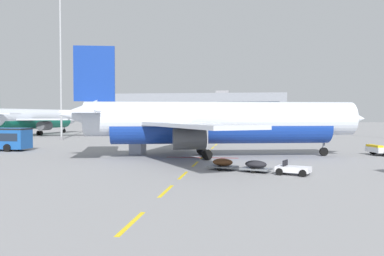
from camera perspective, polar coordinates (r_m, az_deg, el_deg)
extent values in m
plane|color=gray|center=(64.26, 23.33, -2.48)|extent=(400.00, 400.00, 0.00)
cube|color=yellow|center=(18.19, -8.64, -13.25)|extent=(0.24, 4.00, 0.01)
cube|color=yellow|center=(25.22, -3.72, -8.95)|extent=(0.24, 4.00, 0.01)
cube|color=yellow|center=(31.55, -1.28, -6.74)|extent=(0.24, 4.00, 0.01)
cube|color=yellow|center=(38.65, 0.46, -5.15)|extent=(0.24, 4.00, 0.01)
cube|color=yellow|center=(44.88, 1.53, -4.16)|extent=(0.24, 4.00, 0.01)
cube|color=yellow|center=(51.51, 2.38, -3.38)|extent=(0.24, 4.00, 0.01)
cube|color=yellow|center=(57.54, 2.98, -2.82)|extent=(0.24, 4.00, 0.01)
cube|color=yellow|center=(63.45, 3.45, -2.38)|extent=(0.24, 4.00, 0.01)
cube|color=yellow|center=(69.19, 3.84, -2.03)|extent=(0.24, 4.00, 0.01)
cube|color=yellow|center=(74.82, 4.15, -1.73)|extent=(0.24, 4.00, 0.01)
cube|color=yellow|center=(81.10, 4.46, -1.45)|extent=(0.24, 4.00, 0.01)
cube|color=yellow|center=(87.70, 4.73, -1.20)|extent=(0.24, 4.00, 0.01)
cube|color=yellow|center=(93.55, 4.94, -1.00)|extent=(0.24, 4.00, 0.01)
cube|color=yellow|center=(100.55, 5.15, -0.80)|extent=(0.24, 4.00, 0.01)
cube|color=yellow|center=(106.17, 5.31, -0.66)|extent=(0.24, 4.00, 0.01)
cube|color=#B21414|center=(44.36, 1.45, -4.23)|extent=(8.00, 0.40, 0.01)
cylinder|color=silver|center=(44.95, 4.25, 1.33)|extent=(30.17, 10.57, 3.80)
cylinder|color=navy|center=(44.97, 4.25, 0.00)|extent=(24.65, 9.00, 3.50)
cone|color=silver|center=(49.67, 21.65, 1.26)|extent=(4.26, 4.42, 3.72)
cone|color=silver|center=(45.13, -15.90, 1.87)|extent=(4.83, 4.10, 3.23)
cube|color=#192333|center=(49.21, 20.56, 2.04)|extent=(2.21, 3.14, 0.60)
cube|color=navy|center=(45.06, -13.74, 7.52)|extent=(4.37, 1.36, 6.00)
cube|color=silver|center=(48.11, -13.96, 2.22)|extent=(4.58, 6.96, 0.24)
cube|color=silver|center=(41.79, -15.31, 2.27)|extent=(4.58, 6.96, 0.24)
cube|color=#B7BCC6|center=(52.95, -1.51, 0.91)|extent=(6.58, 17.41, 0.36)
cube|color=#B7BCC6|center=(36.01, 0.21, 0.44)|extent=(13.18, 16.92, 0.36)
cylinder|color=#4C4F54|center=(50.00, -1.46, -0.81)|extent=(3.59, 2.78, 2.10)
cylinder|color=black|center=(50.13, 0.37, -0.81)|extent=(0.52, 1.77, 1.79)
cylinder|color=#4C4F54|center=(39.04, -0.42, -1.58)|extent=(3.59, 2.78, 2.10)
cylinder|color=black|center=(39.21, 1.91, -1.57)|extent=(0.52, 1.77, 1.79)
cylinder|color=gray|center=(48.42, 18.28, -1.65)|extent=(0.28, 0.28, 2.67)
cylinder|color=black|center=(48.52, 18.26, -3.22)|extent=(1.03, 0.50, 0.99)
cylinder|color=gray|center=(47.33, 1.34, -1.60)|extent=(0.28, 0.28, 2.61)
cylinder|color=black|center=(47.78, 1.29, -3.13)|extent=(1.15, 0.59, 1.10)
cylinder|color=black|center=(47.08, 1.39, -3.21)|extent=(1.15, 0.59, 1.10)
cylinder|color=gray|center=(42.18, 2.14, -2.03)|extent=(0.28, 0.28, 2.61)
cylinder|color=black|center=(42.63, 2.07, -3.75)|extent=(1.15, 0.59, 1.10)
cylinder|color=black|center=(41.94, 2.20, -3.84)|extent=(1.15, 0.59, 1.10)
cube|color=yellow|center=(51.11, 24.56, -2.34)|extent=(1.33, 2.62, 0.24)
cylinder|color=black|center=(52.73, 24.42, -2.94)|extent=(0.97, 0.62, 0.90)
cylinder|color=silver|center=(100.44, -21.41, 1.46)|extent=(7.54, 29.60, 3.71)
cylinder|color=#0F604C|center=(100.45, -21.40, 0.88)|extent=(6.52, 24.14, 3.41)
cone|color=silver|center=(112.52, -16.90, 1.55)|extent=(4.05, 3.86, 3.63)
cube|color=#192333|center=(111.65, -17.19, 1.88)|extent=(2.96, 1.91, 0.59)
cube|color=silver|center=(87.33, -25.45, 1.85)|extent=(6.60, 3.92, 0.23)
cube|color=#B7BCC6|center=(92.46, -18.75, 1.18)|extent=(17.19, 7.96, 0.35)
cylinder|color=#4C4F54|center=(100.71, -25.21, 0.35)|extent=(2.44, 3.36, 2.05)
cylinder|color=black|center=(101.90, -24.64, 0.37)|extent=(1.74, 0.35, 1.74)
cylinder|color=#4C4F54|center=(94.05, -20.26, 0.31)|extent=(2.44, 3.36, 2.05)
cylinder|color=black|center=(95.32, -19.71, 0.34)|extent=(1.74, 0.35, 1.74)
cylinder|color=gray|center=(109.98, -17.75, 0.28)|extent=(0.27, 0.27, 2.60)
cylinder|color=black|center=(110.02, -17.74, -0.40)|extent=(0.40, 0.99, 0.97)
cylinder|color=gray|center=(100.51, -23.22, 0.08)|extent=(0.27, 0.27, 2.55)
cylinder|color=black|center=(100.76, -23.36, -0.64)|extent=(0.48, 1.11, 1.07)
cylinder|color=black|center=(100.34, -23.06, -0.65)|extent=(0.48, 1.11, 1.07)
cylinder|color=gray|center=(97.41, -20.89, 0.06)|extent=(0.27, 0.27, 2.55)
cylinder|color=black|center=(97.66, -21.04, -0.69)|extent=(0.48, 1.11, 1.07)
cylinder|color=black|center=(97.25, -20.72, -0.69)|extent=(0.48, 1.11, 1.07)
cylinder|color=black|center=(58.64, -23.31, -2.40)|extent=(1.01, 0.36, 1.00)
cylinder|color=black|center=(56.42, -24.83, -2.59)|extent=(1.01, 0.36, 1.00)
cube|color=silver|center=(32.64, 14.23, -5.70)|extent=(2.93, 2.24, 0.44)
cube|color=black|center=(32.76, 13.13, -4.96)|extent=(0.51, 1.09, 0.56)
cylinder|color=black|center=(33.13, 16.07, -5.92)|extent=(0.59, 0.37, 0.56)
cylinder|color=black|center=(31.78, 15.50, -6.25)|extent=(0.59, 0.37, 0.56)
cylinder|color=black|center=(33.57, 13.02, -5.79)|extent=(0.59, 0.37, 0.56)
cylinder|color=black|center=(32.24, 12.34, -6.11)|extent=(0.59, 0.37, 0.56)
cube|color=slate|center=(33.58, 9.08, -5.77)|extent=(2.78, 2.26, 0.12)
ellipsoid|color=black|center=(33.53, 9.08, -5.12)|extent=(2.13, 1.77, 0.64)
cylinder|color=black|center=(34.22, 9.46, -5.73)|extent=(0.46, 0.29, 0.44)
cylinder|color=black|center=(32.96, 8.68, -6.01)|extent=(0.46, 0.29, 0.44)
cube|color=slate|center=(34.70, 4.39, -5.50)|extent=(2.78, 2.26, 0.12)
ellipsoid|color=#4C2D19|center=(34.66, 4.40, -4.88)|extent=(2.13, 1.77, 0.64)
cylinder|color=black|center=(35.32, 4.85, -5.47)|extent=(0.46, 0.29, 0.44)
cylinder|color=black|center=(34.10, 3.92, -5.73)|extent=(0.46, 0.29, 0.44)
cube|color=#B7BCC6|center=(48.72, -7.76, -2.76)|extent=(1.82, 1.79, 1.60)
cube|color=silver|center=(48.72, -7.76, -2.76)|extent=(1.61, 0.29, 1.36)
cylinder|color=slate|center=(79.74, -18.09, -1.38)|extent=(0.70, 0.70, 0.60)
cylinder|color=#9EA0A5|center=(80.22, -18.20, 8.90)|extent=(0.36, 0.36, 29.29)
cube|color=gray|center=(186.77, 0.66, 2.63)|extent=(80.25, 24.82, 14.18)
cube|color=#192333|center=(174.43, 0.13, 2.92)|extent=(73.83, 0.12, 5.10)
cube|color=gray|center=(185.88, 4.36, 5.06)|extent=(6.00, 5.00, 1.60)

